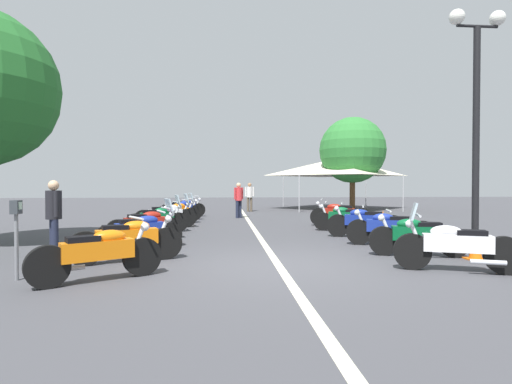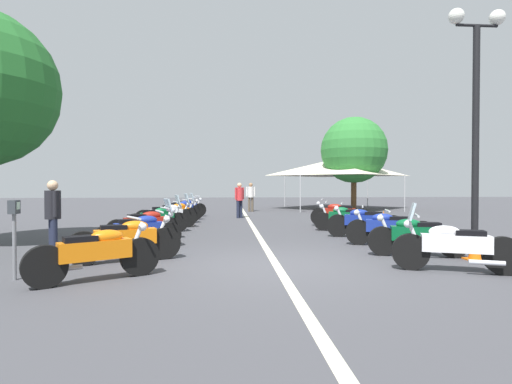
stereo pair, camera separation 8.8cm
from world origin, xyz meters
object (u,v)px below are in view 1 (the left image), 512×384
Objects in this scene: motorcycle_left_row_0 at (99,253)px; motorcycle_right_row_4 at (346,218)px; motorcycle_left_row_7 at (180,210)px; motorcycle_right_row_1 at (417,235)px; motorcycle_left_row_1 at (128,239)px; bystander_0 at (250,195)px; motorcycle_right_row_5 at (339,214)px; motorcycle_left_row_8 at (183,207)px; roadside_tree_0 at (353,150)px; bystander_2 at (54,212)px; motorcycle_left_row_6 at (175,212)px; motorcycle_right_row_2 at (390,227)px; motorcycle_right_row_3 at (365,221)px; motorcycle_left_row_5 at (166,215)px; motorcycle_left_row_2 at (141,230)px; traffic_cone_1 at (476,246)px; motorcycle_right_row_0 at (455,245)px; street_lamp_twin_globe at (477,90)px; parking_meter at (16,225)px; event_tent at (337,167)px; motorcycle_left_row_4 at (158,218)px; motorcycle_left_row_3 at (146,224)px; bystander_1 at (239,197)px; traffic_cone_0 at (383,219)px.

motorcycle_right_row_4 is at bearing 15.44° from motorcycle_left_row_0.
motorcycle_right_row_1 is at bearing -78.14° from motorcycle_left_row_7.
bystander_0 reaches higher than motorcycle_left_row_1.
motorcycle_right_row_5 reaches higher than motorcycle_left_row_1.
motorcycle_left_row_8 is (11.07, 0.03, -0.00)m from motorcycle_left_row_1.
roadside_tree_0 is at bearing -88.18° from motorcycle_right_row_1.
motorcycle_left_row_0 is 0.89× the size of motorcycle_left_row_8.
motorcycle_left_row_6 is at bearing -137.27° from bystander_2.
roadside_tree_0 reaches higher than bystander_2.
motorcycle_left_row_8 is 11.20m from motorcycle_right_row_2.
motorcycle_left_row_6 is at bearing -19.23° from motorcycle_right_row_3.
motorcycle_left_row_2 is at bearing -108.53° from motorcycle_left_row_5.
traffic_cone_1 is 15.75m from roadside_tree_0.
motorcycle_right_row_0 is 0.39× the size of street_lamp_twin_globe.
motorcycle_right_row_2 is at bearing -3.82° from motorcycle_left_row_0.
parking_meter reaches higher than motorcycle_left_row_0.
motorcycle_left_row_0 is at bearing 100.06° from traffic_cone_1.
motorcycle_right_row_3 is 14.00m from event_tent.
motorcycle_right_row_1 is at bearing -57.17° from motorcycle_left_row_4.
roadside_tree_0 is (3.85, -9.46, 3.09)m from motorcycle_left_row_8.
motorcycle_left_row_3 is 4.75m from parking_meter.
street_lamp_twin_globe is (-9.30, -7.23, 3.08)m from motorcycle_left_row_7.
motorcycle_right_row_5 is at bearing 11.17° from motorcycle_left_row_2.
motorcycle_left_row_0 is 4.77m from motorcycle_left_row_3.
motorcycle_right_row_2 is at bearing -73.21° from motorcycle_left_row_7.
motorcycle_right_row_0 reaches higher than motorcycle_left_row_8.
bystander_1 is (11.71, -3.99, 0.05)m from parking_meter.
traffic_cone_1 is (1.05, -1.07, -0.18)m from motorcycle_right_row_0.
motorcycle_left_row_1 reaches higher than motorcycle_right_row_4.
traffic_cone_0 is at bearing 15.66° from motorcycle_left_row_1.
motorcycle_left_row_5 is 3.10m from motorcycle_left_row_7.
parking_meter is (-0.04, 7.39, 0.43)m from motorcycle_right_row_0.
bystander_0 is at bearing -57.37° from motorcycle_right_row_4.
motorcycle_right_row_0 is 0.97× the size of motorcycle_right_row_2.
motorcycle_left_row_4 is 0.91× the size of motorcycle_left_row_5.
motorcycle_left_row_2 is at bearing -55.74° from bystander_1.
event_tent is at bearing 58.47° from parking_meter.
motorcycle_left_row_5 is (1.36, -0.07, 0.01)m from motorcycle_left_row_4.
motorcycle_left_row_6 reaches higher than motorcycle_right_row_5.
bystander_1 is (0.99, -2.56, 0.49)m from motorcycle_left_row_7.
motorcycle_right_row_1 is (-1.44, -6.10, -0.00)m from motorcycle_left_row_2.
motorcycle_left_row_2 is 9.12m from bystander_1.
motorcycle_left_row_2 reaches higher than motorcycle_right_row_5.
motorcycle_right_row_1 is (-4.70, -6.23, -0.01)m from motorcycle_left_row_4.
traffic_cone_0 is 0.38× the size of bystander_2.
motorcycle_left_row_6 is 0.34× the size of roadside_tree_0.
bystander_1 is at bearing 42.90° from motorcycle_left_row_4.
motorcycle_left_row_0 is 6.44m from motorcycle_left_row_4.
motorcycle_left_row_1 is 1.06× the size of motorcycle_left_row_3.
event_tent is at bearing -85.41° from motorcycle_right_row_1.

